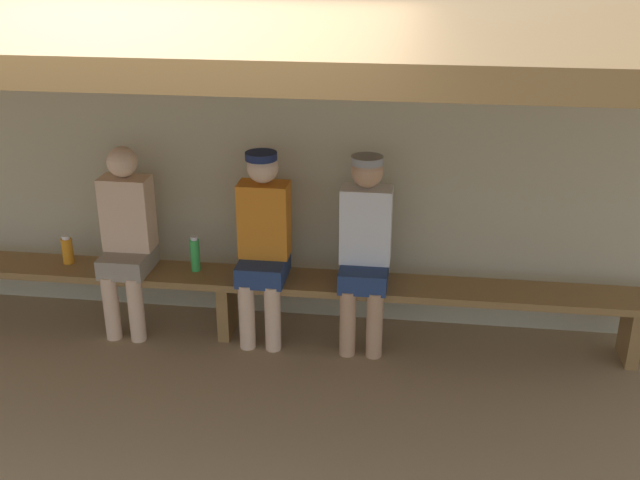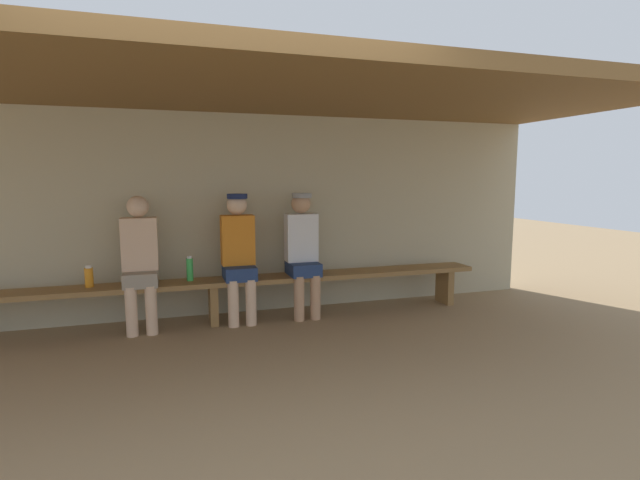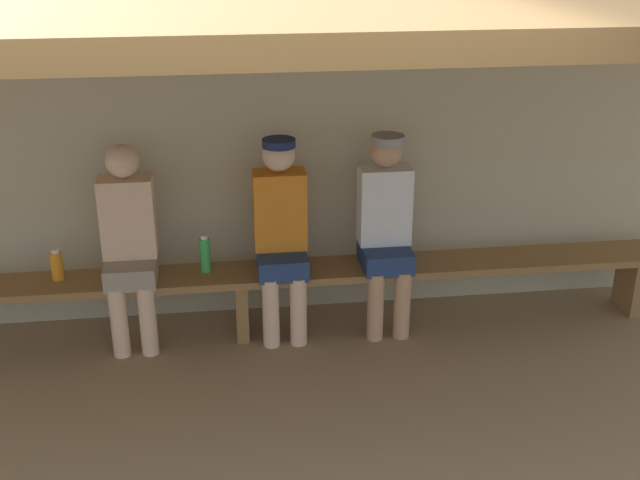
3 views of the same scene
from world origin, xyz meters
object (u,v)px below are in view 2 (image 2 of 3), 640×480
object	(u,v)px
player_with_sunglasses	(302,248)
bench	(213,287)
water_bottle_clear	(89,277)
player_in_blue	(140,258)
water_bottle_orange	(190,269)
player_middle	(239,251)

from	to	relation	value
player_with_sunglasses	bench	bearing A→B (deg)	-179.79
water_bottle_clear	player_in_blue	bearing A→B (deg)	-4.95
bench	player_in_blue	bearing A→B (deg)	179.75
water_bottle_clear	bench	bearing A→B (deg)	-2.16
player_with_sunglasses	water_bottle_orange	bearing A→B (deg)	178.27
bench	player_with_sunglasses	bearing A→B (deg)	0.21
bench	player_with_sunglasses	distance (m)	1.03
player_in_blue	water_bottle_orange	distance (m)	0.49
player_with_sunglasses	water_bottle_clear	size ratio (longest dim) A/B	6.41
bench	player_middle	xyz separation A→B (m)	(0.27, 0.00, 0.36)
bench	water_bottle_orange	size ratio (longest dim) A/B	23.40
player_middle	player_with_sunglasses	bearing A→B (deg)	0.00
bench	water_bottle_clear	distance (m)	1.18
player_in_blue	water_bottle_clear	size ratio (longest dim) A/B	6.36
bench	player_in_blue	xyz separation A→B (m)	(-0.69, 0.00, 0.34)
player_with_sunglasses	water_bottle_orange	xyz separation A→B (m)	(-1.19, 0.04, -0.16)
water_bottle_clear	water_bottle_orange	size ratio (longest dim) A/B	0.82
player_middle	water_bottle_orange	distance (m)	0.52
bench	player_in_blue	size ratio (longest dim) A/B	4.49
player_in_blue	water_bottle_clear	xyz separation A→B (m)	(-0.47, 0.04, -0.17)
player_middle	water_bottle_orange	xyz separation A→B (m)	(-0.50, 0.04, -0.16)
player_with_sunglasses	water_bottle_orange	distance (m)	1.20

